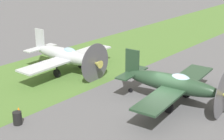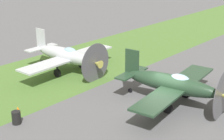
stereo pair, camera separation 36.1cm
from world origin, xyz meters
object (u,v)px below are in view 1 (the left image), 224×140
fuel_drum (17,118)px  runway_marker_cone (19,110)px  airplane_wingman (66,56)px  airplane_lead (174,84)px

fuel_drum → runway_marker_cone: size_ratio=2.05×
fuel_drum → runway_marker_cone: (-1.03, -1.38, -0.23)m
airplane_wingman → runway_marker_cone: (8.10, 3.87, -1.37)m
airplane_wingman → fuel_drum: airplane_wingman is taller
fuel_drum → runway_marker_cone: fuel_drum is taller
airplane_lead → fuel_drum: (9.60, -6.09, -1.15)m
airplane_lead → airplane_wingman: 11.35m
airplane_lead → runway_marker_cone: (8.57, -7.47, -1.38)m
airplane_wingman → fuel_drum: bearing=27.4°
airplane_lead → runway_marker_cone: 11.45m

